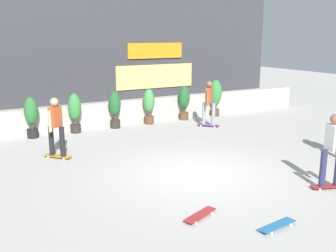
# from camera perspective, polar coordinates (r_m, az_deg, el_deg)

# --- Properties ---
(ground_plane) EXTENTS (48.00, 48.00, 0.00)m
(ground_plane) POSITION_cam_1_polar(r_m,az_deg,el_deg) (9.84, 4.27, -6.86)
(ground_plane) COLOR #B2AFA8
(planter_wall) EXTENTS (18.00, 0.40, 0.90)m
(planter_wall) POSITION_cam_1_polar(r_m,az_deg,el_deg) (14.92, -8.41, 1.76)
(planter_wall) COLOR #B2ADA3
(planter_wall) RESTS_ON ground
(building_backdrop) EXTENTS (20.00, 2.08, 6.50)m
(building_backdrop) POSITION_cam_1_polar(r_m,az_deg,el_deg) (18.43, -13.22, 12.47)
(building_backdrop) COLOR #38383D
(building_backdrop) RESTS_ON ground
(potted_plant_1) EXTENTS (0.45, 0.45, 1.36)m
(potted_plant_1) POSITION_cam_1_polar(r_m,az_deg,el_deg) (13.69, -19.14, 1.52)
(potted_plant_1) COLOR black
(potted_plant_1) RESTS_ON ground
(potted_plant_2) EXTENTS (0.46, 0.46, 1.38)m
(potted_plant_2) POSITION_cam_1_polar(r_m,az_deg,el_deg) (14.00, -13.32, 2.20)
(potted_plant_2) COLOR #2D2823
(potted_plant_2) RESTS_ON ground
(potted_plant_3) EXTENTS (0.44, 0.44, 1.36)m
(potted_plant_3) POSITION_cam_1_polar(r_m,az_deg,el_deg) (14.46, -7.70, 2.70)
(potted_plant_3) COLOR #2D2823
(potted_plant_3) RESTS_ON ground
(potted_plant_4) EXTENTS (0.44, 0.44, 1.35)m
(potted_plant_4) POSITION_cam_1_polar(r_m,az_deg,el_deg) (15.01, -2.78, 3.15)
(potted_plant_4) COLOR brown
(potted_plant_4) RESTS_ON ground
(potted_plant_5) EXTENTS (0.45, 0.45, 1.37)m
(potted_plant_5) POSITION_cam_1_polar(r_m,az_deg,el_deg) (15.74, 2.33, 3.70)
(potted_plant_5) COLOR brown
(potted_plant_5) RESTS_ON ground
(potted_plant_6) EXTENTS (0.52, 0.52, 1.52)m
(potted_plant_6) POSITION_cam_1_polar(r_m,az_deg,el_deg) (16.56, 6.86, 4.46)
(potted_plant_6) COLOR brown
(potted_plant_6) RESTS_ON ground
(skater_far_right) EXTENTS (0.82, 0.53, 1.70)m
(skater_far_right) POSITION_cam_1_polar(r_m,az_deg,el_deg) (9.31, 22.65, -2.96)
(skater_far_right) COLOR maroon
(skater_far_right) RESTS_ON ground
(skater_by_wall_left) EXTENTS (0.68, 0.73, 1.70)m
(skater_by_wall_left) POSITION_cam_1_polar(r_m,az_deg,el_deg) (14.56, 5.92, 3.52)
(skater_by_wall_left) COLOR #72338C
(skater_by_wall_left) RESTS_ON ground
(skater_by_wall_right) EXTENTS (0.67, 0.74, 1.70)m
(skater_by_wall_right) POSITION_cam_1_polar(r_m,az_deg,el_deg) (11.16, -15.90, 0.12)
(skater_by_wall_right) COLOR #BF8C26
(skater_by_wall_right) RESTS_ON ground
(skateboard_near_camera) EXTENTS (0.82, 0.48, 0.08)m
(skateboard_near_camera) POSITION_cam_1_polar(r_m,az_deg,el_deg) (7.60, 4.69, -12.64)
(skateboard_near_camera) COLOR maroon
(skateboard_near_camera) RESTS_ON ground
(skateboard_aside) EXTENTS (0.82, 0.30, 0.08)m
(skateboard_aside) POSITION_cam_1_polar(r_m,az_deg,el_deg) (7.46, 15.50, -13.63)
(skateboard_aside) COLOR #266699
(skateboard_aside) RESTS_ON ground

